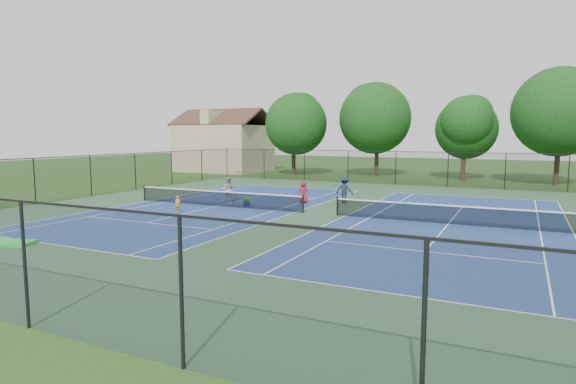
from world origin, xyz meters
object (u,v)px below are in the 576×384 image
at_px(bystander_b, 344,190).
at_px(instructor, 228,190).
at_px(tree_back_d, 561,108).
at_px(ball_crate, 247,204).
at_px(tree_back_c, 465,124).
at_px(clapboard_house, 224,146).
at_px(bystander_c, 303,192).
at_px(tree_back_b, 378,115).
at_px(tree_back_a, 294,121).
at_px(ball_hopper, 247,199).
at_px(child_player, 178,204).

bearing_deg(bystander_b, instructor, 19.54).
bearing_deg(tree_back_d, ball_crate, -128.21).
bearing_deg(tree_back_c, bystander_b, -104.28).
distance_m(tree_back_c, instructor, 26.69).
bearing_deg(clapboard_house, instructor, -56.00).
bearing_deg(bystander_b, bystander_c, 19.61).
bearing_deg(tree_back_b, bystander_b, -79.84).
bearing_deg(clapboard_house, tree_back_d, -1.59).
relative_size(clapboard_house, ball_crate, 29.18).
bearing_deg(tree_back_a, bystander_c, -63.07).
height_order(tree_back_c, ball_hopper, tree_back_c).
bearing_deg(ball_crate, tree_back_b, 87.07).
distance_m(tree_back_c, bystander_c, 23.17).
distance_m(instructor, ball_crate, 2.41).
bearing_deg(tree_back_c, bystander_c, -109.77).
xyz_separation_m(clapboard_house, ball_hopper, (17.71, -24.24, -2.64)).
height_order(child_player, ball_crate, child_player).
bearing_deg(ball_hopper, tree_back_a, 108.35).
height_order(tree_back_b, instructor, tree_back_b).
bearing_deg(bystander_c, ball_hopper, 33.88).
distance_m(child_player, ball_crate, 4.48).
distance_m(tree_back_b, bystander_b, 22.41).
bearing_deg(child_player, tree_back_b, 71.41).
xyz_separation_m(clapboard_house, ball_crate, (17.71, -24.24, -2.96)).
distance_m(tree_back_a, child_player, 28.07).
relative_size(tree_back_b, child_player, 10.33).
bearing_deg(tree_back_a, ball_hopper, -71.65).
bearing_deg(child_player, tree_back_d, 41.21).
bearing_deg(bystander_b, tree_back_c, -106.55).
relative_size(bystander_b, ball_hopper, 4.94).
bearing_deg(clapboard_house, bystander_b, -41.70).
relative_size(tree_back_a, ball_hopper, 25.21).
xyz_separation_m(tree_back_b, clapboard_house, (-19.00, -1.00, -3.50)).
distance_m(tree_back_d, instructor, 30.70).
bearing_deg(tree_back_c, tree_back_a, -176.82).
height_order(clapboard_house, instructor, clapboard_house).
relative_size(tree_back_b, bystander_b, 5.59).
height_order(clapboard_house, ball_hopper, clapboard_house).
distance_m(tree_back_d, child_player, 34.61).
bearing_deg(tree_back_b, tree_back_c, -6.34).
bearing_deg(tree_back_d, ball_hopper, -128.21).
relative_size(instructor, ball_hopper, 4.72).
xyz_separation_m(tree_back_b, bystander_b, (3.83, -21.34, -5.70)).
bearing_deg(tree_back_d, tree_back_a, -180.00).
xyz_separation_m(clapboard_house, instructor, (15.65, -23.21, -2.24)).
bearing_deg(clapboard_house, tree_back_c, 0.00).
bearing_deg(ball_hopper, ball_crate, 0.00).
xyz_separation_m(tree_back_d, clapboard_house, (-36.00, 1.00, -3.73)).
relative_size(clapboard_house, bystander_b, 6.02).
xyz_separation_m(bystander_c, ball_crate, (-2.62, -2.90, -0.59)).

